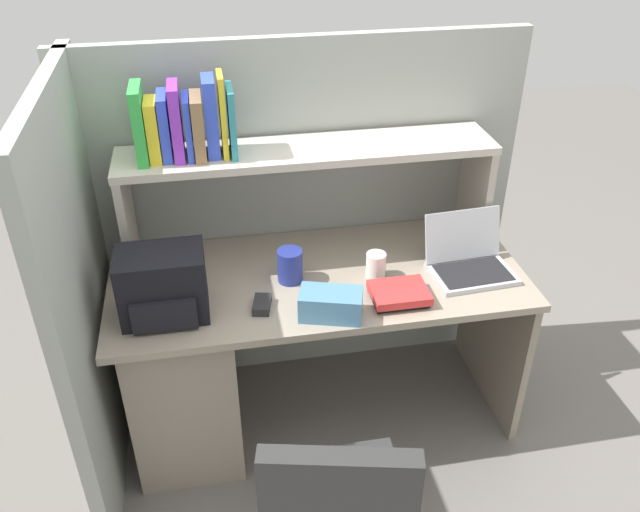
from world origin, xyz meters
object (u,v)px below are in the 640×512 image
at_px(computer_mouse, 262,305).
at_px(paper_cup, 376,265).
at_px(tissue_box, 330,304).
at_px(laptop, 468,259).
at_px(backpack, 163,286).
at_px(snack_canister, 290,266).

xyz_separation_m(computer_mouse, paper_cup, (0.45, 0.12, 0.04)).
bearing_deg(tissue_box, laptop, 34.34).
relative_size(paper_cup, tissue_box, 0.47).
bearing_deg(tissue_box, computer_mouse, 175.63).
bearing_deg(tissue_box, backpack, -174.96).
bearing_deg(tissue_box, snack_canister, 129.39).
height_order(computer_mouse, paper_cup, paper_cup).
bearing_deg(computer_mouse, laptop, 19.92).
bearing_deg(snack_canister, computer_mouse, -128.43).
xyz_separation_m(computer_mouse, snack_canister, (0.13, 0.16, 0.05)).
xyz_separation_m(backpack, paper_cup, (0.79, 0.09, -0.07)).
bearing_deg(snack_canister, paper_cup, -6.57).
distance_m(computer_mouse, paper_cup, 0.47).
xyz_separation_m(laptop, tissue_box, (-0.59, -0.19, -0.00)).
distance_m(backpack, tissue_box, 0.58).
bearing_deg(laptop, paper_cup, 176.92).
distance_m(laptop, paper_cup, 0.37).
bearing_deg(tissue_box, paper_cup, 59.79).
distance_m(paper_cup, tissue_box, 0.31).
distance_m(laptop, computer_mouse, 0.83).
xyz_separation_m(backpack, snack_canister, (0.46, 0.13, -0.06)).
bearing_deg(paper_cup, computer_mouse, -164.98).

